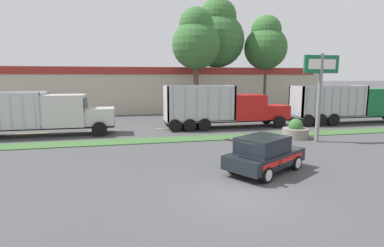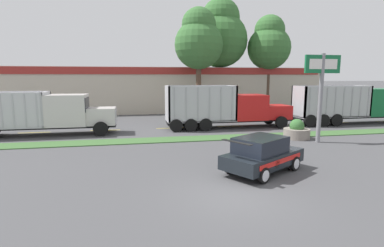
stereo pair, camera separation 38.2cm
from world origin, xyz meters
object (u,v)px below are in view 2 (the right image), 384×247
at_px(stone_planter, 297,131).
at_px(dump_truck_lead, 366,105).
at_px(dump_truck_mid, 236,110).
at_px(rally_car, 262,154).
at_px(store_sign_post, 322,81).
at_px(dump_truck_trail, 53,114).

bearing_deg(stone_planter, dump_truck_lead, 27.44).
height_order(dump_truck_mid, rally_car, dump_truck_mid).
bearing_deg(dump_truck_lead, store_sign_post, -144.64).
bearing_deg(rally_car, stone_planter, 49.83).
bearing_deg(stone_planter, dump_truck_trail, 164.63).
height_order(dump_truck_trail, store_sign_post, store_sign_post).
relative_size(rally_car, stone_planter, 2.44).
bearing_deg(rally_car, dump_truck_trail, 135.43).
xyz_separation_m(dump_truck_lead, dump_truck_mid, (-12.88, 0.09, -0.15)).
xyz_separation_m(dump_truck_mid, stone_planter, (2.63, -5.41, -1.04)).
bearing_deg(store_sign_post, dump_truck_mid, 116.18).
distance_m(store_sign_post, stone_planter, 3.91).
height_order(store_sign_post, stone_planter, store_sign_post).
relative_size(dump_truck_lead, dump_truck_mid, 1.13).
bearing_deg(rally_car, dump_truck_mid, 75.91).
relative_size(dump_truck_lead, stone_planter, 6.74).
height_order(dump_truck_trail, rally_car, dump_truck_trail).
bearing_deg(rally_car, dump_truck_lead, 37.09).
distance_m(dump_truck_mid, stone_planter, 6.10).
distance_m(rally_car, store_sign_post, 8.91).
xyz_separation_m(dump_truck_lead, rally_car, (-15.92, -12.04, -0.84)).
xyz_separation_m(rally_car, stone_planter, (5.67, 6.72, -0.34)).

